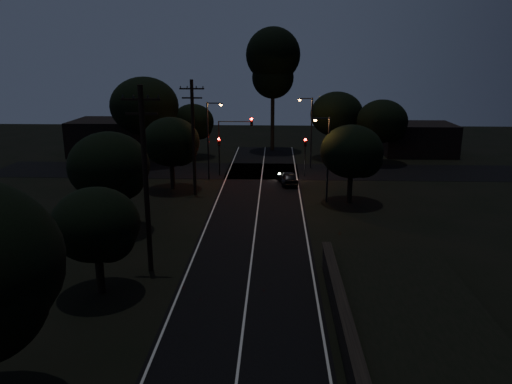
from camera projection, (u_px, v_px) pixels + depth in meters
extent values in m
cube|color=black|center=(255.00, 232.00, 36.66)|extent=(8.00, 70.00, 0.02)
cube|color=black|center=(262.00, 171.00, 55.93)|extent=(60.00, 8.00, 0.02)
cube|color=beige|center=(255.00, 232.00, 36.66)|extent=(0.12, 70.00, 0.01)
cube|color=beige|center=(204.00, 231.00, 36.80)|extent=(0.12, 70.00, 0.01)
cube|color=beige|center=(306.00, 232.00, 36.51)|extent=(0.12, 70.00, 0.01)
cube|color=black|center=(361.00, 375.00, 17.77)|extent=(0.55, 26.00, 0.10)
cylinder|color=black|center=(146.00, 182.00, 28.69)|extent=(0.30, 0.30, 11.00)
cube|color=black|center=(141.00, 99.00, 27.45)|extent=(2.20, 0.12, 0.12)
cube|color=black|center=(142.00, 114.00, 27.66)|extent=(1.80, 0.12, 0.12)
cylinder|color=black|center=(193.00, 139.00, 45.14)|extent=(0.30, 0.30, 10.50)
cube|color=black|center=(192.00, 89.00, 43.96)|extent=(2.20, 0.12, 0.12)
cube|color=black|center=(192.00, 98.00, 44.17)|extent=(1.80, 0.12, 0.12)
cylinder|color=black|center=(100.00, 274.00, 27.04)|extent=(0.44, 0.44, 2.19)
ellipsoid|color=black|center=(96.00, 224.00, 26.29)|extent=(4.65, 4.65, 3.95)
sphere|color=black|center=(109.00, 236.00, 25.94)|extent=(2.79, 2.79, 2.79)
cylinder|color=black|center=(113.00, 213.00, 36.71)|extent=(0.44, 0.44, 2.69)
ellipsoid|color=black|center=(109.00, 166.00, 35.78)|extent=(5.81, 5.81, 4.94)
sphere|color=black|center=(121.00, 176.00, 35.33)|extent=(3.49, 3.49, 3.49)
cylinder|color=black|center=(172.00, 176.00, 48.21)|extent=(0.44, 0.44, 2.57)
ellipsoid|color=black|center=(171.00, 142.00, 47.33)|extent=(5.48, 5.48, 4.66)
sphere|color=black|center=(180.00, 148.00, 46.91)|extent=(3.29, 3.29, 3.29)
cylinder|color=black|center=(194.00, 147.00, 63.66)|extent=(0.44, 0.44, 2.47)
ellipsoid|color=black|center=(193.00, 122.00, 62.81)|extent=(5.29, 5.29, 4.49)
sphere|color=black|center=(200.00, 127.00, 62.41)|extent=(3.17, 3.17, 3.17)
cylinder|color=black|center=(147.00, 147.00, 59.82)|extent=(0.44, 0.44, 3.80)
ellipsoid|color=black|center=(144.00, 106.00, 58.53)|extent=(7.99, 7.99, 6.79)
sphere|color=black|center=(155.00, 114.00, 57.92)|extent=(4.80, 4.80, 4.80)
cylinder|color=black|center=(335.00, 146.00, 62.90)|extent=(0.44, 0.44, 3.04)
ellipsoid|color=black|center=(337.00, 114.00, 61.84)|extent=(6.54, 6.54, 5.56)
sphere|color=black|center=(346.00, 120.00, 61.34)|extent=(3.92, 3.92, 3.92)
cylinder|color=black|center=(380.00, 151.00, 59.84)|extent=(0.44, 0.44, 2.80)
ellipsoid|color=black|center=(382.00, 121.00, 58.88)|extent=(5.97, 5.97, 5.07)
sphere|color=black|center=(392.00, 127.00, 58.43)|extent=(3.58, 3.58, 3.58)
cylinder|color=black|center=(350.00, 188.00, 43.73)|extent=(0.44, 0.44, 2.54)
ellipsoid|color=black|center=(352.00, 151.00, 42.86)|extent=(5.40, 5.40, 4.59)
sphere|color=black|center=(363.00, 159.00, 42.44)|extent=(3.24, 3.24, 3.24)
cylinder|color=black|center=(273.00, 117.00, 67.25)|extent=(0.50, 0.50, 8.90)
sphere|color=black|center=(273.00, 55.00, 65.08)|extent=(7.12, 7.12, 7.12)
sphere|color=black|center=(273.00, 78.00, 65.85)|extent=(5.50, 5.50, 5.50)
cube|color=black|center=(113.00, 137.00, 65.76)|extent=(10.00, 8.00, 4.40)
cube|color=black|center=(417.00, 139.00, 65.24)|extent=(9.00, 7.00, 4.00)
cylinder|color=black|center=(219.00, 160.00, 53.76)|extent=(0.12, 0.12, 3.20)
cube|color=black|center=(219.00, 142.00, 53.22)|extent=(0.28, 0.22, 0.90)
sphere|color=#FF0705|center=(219.00, 139.00, 53.01)|extent=(0.22, 0.22, 0.22)
cylinder|color=black|center=(305.00, 161.00, 53.41)|extent=(0.12, 0.12, 3.20)
cube|color=black|center=(305.00, 142.00, 52.86)|extent=(0.28, 0.22, 0.90)
sphere|color=#FF0705|center=(305.00, 140.00, 52.66)|extent=(0.22, 0.22, 0.22)
cylinder|color=black|center=(219.00, 152.00, 53.52)|extent=(0.12, 0.12, 5.00)
cube|color=black|center=(252.00, 122.00, 52.51)|extent=(0.28, 0.22, 0.90)
sphere|color=#FF0705|center=(252.00, 119.00, 52.31)|extent=(0.22, 0.22, 0.22)
cube|color=black|center=(235.00, 122.00, 52.58)|extent=(3.50, 0.08, 0.08)
cylinder|color=black|center=(208.00, 141.00, 51.23)|extent=(0.16, 0.16, 8.00)
cube|color=black|center=(214.00, 103.00, 50.17)|extent=(1.40, 0.10, 0.10)
cube|color=black|center=(221.00, 104.00, 50.16)|extent=(0.35, 0.22, 0.12)
sphere|color=orange|center=(221.00, 105.00, 50.19)|extent=(0.26, 0.26, 0.26)
cylinder|color=black|center=(311.00, 133.00, 56.59)|extent=(0.16, 0.16, 8.00)
cube|color=black|center=(306.00, 98.00, 55.59)|extent=(1.40, 0.10, 0.10)
cube|color=black|center=(300.00, 99.00, 55.63)|extent=(0.35, 0.22, 0.12)
sphere|color=orange|center=(300.00, 100.00, 55.65)|extent=(0.26, 0.26, 0.26)
cylinder|color=black|center=(328.00, 161.00, 43.15)|extent=(0.16, 0.16, 7.50)
cube|color=black|center=(322.00, 118.00, 42.21)|extent=(1.20, 0.10, 0.10)
cube|color=black|center=(315.00, 119.00, 42.24)|extent=(0.35, 0.22, 0.12)
sphere|color=orange|center=(315.00, 120.00, 42.27)|extent=(0.26, 0.26, 0.26)
imported|color=black|center=(288.00, 178.00, 50.00)|extent=(2.16, 4.14, 1.35)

